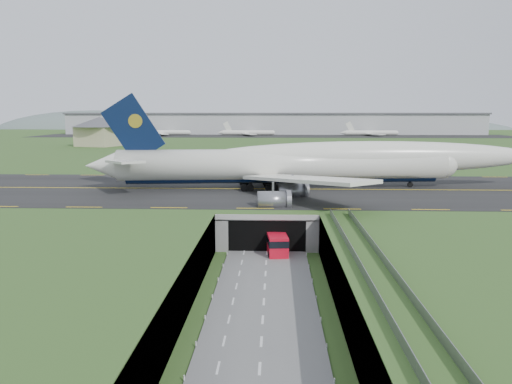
{
  "coord_description": "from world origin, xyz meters",
  "views": [
    {
      "loc": [
        1.19,
        -66.87,
        21.37
      ],
      "look_at": [
        -2.16,
        20.0,
        7.58
      ],
      "focal_mm": 35.0,
      "sensor_mm": 36.0,
      "label": 1
    }
  ],
  "objects": [
    {
      "name": "ground",
      "position": [
        0.0,
        0.0,
        0.0
      ],
      "size": [
        900.0,
        900.0,
        0.0
      ],
      "primitive_type": "plane",
      "color": "#2E5321",
      "rests_on": "ground"
    },
    {
      "name": "airfield_deck",
      "position": [
        0.0,
        0.0,
        3.0
      ],
      "size": [
        800.0,
        800.0,
        6.0
      ],
      "primitive_type": "cube",
      "color": "gray",
      "rests_on": "ground"
    },
    {
      "name": "trench_road",
      "position": [
        0.0,
        -7.5,
        0.1
      ],
      "size": [
        12.0,
        75.0,
        0.2
      ],
      "primitive_type": "cube",
      "color": "slate",
      "rests_on": "ground"
    },
    {
      "name": "taxiway",
      "position": [
        0.0,
        33.0,
        6.09
      ],
      "size": [
        800.0,
        44.0,
        0.18
      ],
      "primitive_type": "cube",
      "color": "black",
      "rests_on": "airfield_deck"
    },
    {
      "name": "tunnel_portal",
      "position": [
        0.0,
        16.71,
        3.33
      ],
      "size": [
        17.0,
        22.3,
        6.0
      ],
      "color": "gray",
      "rests_on": "ground"
    },
    {
      "name": "guideway",
      "position": [
        11.0,
        -19.11,
        5.32
      ],
      "size": [
        3.0,
        53.0,
        7.05
      ],
      "color": "#A8A8A3",
      "rests_on": "ground"
    },
    {
      "name": "jumbo_jet",
      "position": [
        9.31,
        34.54,
        11.33
      ],
      "size": [
        92.47,
        59.61,
        19.81
      ],
      "rotation": [
        0.0,
        0.0,
        0.1
      ],
      "color": "white",
      "rests_on": "ground"
    },
    {
      "name": "shuttle_tram",
      "position": [
        1.47,
        7.55,
        1.73
      ],
      "size": [
        3.72,
        8.0,
        3.15
      ],
      "rotation": [
        0.0,
        0.0,
        0.11
      ],
      "color": "red",
      "rests_on": "ground"
    },
    {
      "name": "service_building",
      "position": [
        -80.61,
        164.27,
        14.06
      ],
      "size": [
        31.43,
        31.43,
        13.61
      ],
      "rotation": [
        0.0,
        0.0,
        -0.31
      ],
      "color": "tan",
      "rests_on": "ground"
    },
    {
      "name": "cargo_terminal",
      "position": [
        -0.09,
        299.41,
        13.96
      ],
      "size": [
        320.0,
        67.0,
        15.6
      ],
      "color": "#B2B2B2",
      "rests_on": "ground"
    },
    {
      "name": "distant_hills",
      "position": [
        64.38,
        430.0,
        -4.0
      ],
      "size": [
        700.0,
        91.0,
        60.0
      ],
      "color": "slate",
      "rests_on": "ground"
    }
  ]
}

